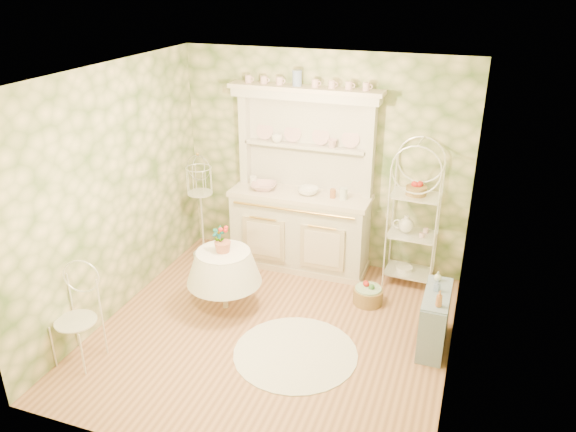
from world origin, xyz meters
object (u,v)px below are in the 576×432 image
(side_shelf, at_px, (434,321))
(round_table, at_px, (225,282))
(kitchen_dresser, at_px, (300,183))
(birdcage_stand, at_px, (201,205))
(bakers_rack, at_px, (414,218))
(floor_basket, at_px, (368,294))
(cafe_chair, at_px, (76,324))

(side_shelf, relative_size, round_table, 1.01)
(kitchen_dresser, distance_m, birdcage_stand, 1.37)
(bakers_rack, bearing_deg, side_shelf, -67.28)
(bakers_rack, height_order, side_shelf, bakers_rack)
(kitchen_dresser, distance_m, side_shelf, 2.32)
(round_table, bearing_deg, birdcage_stand, 127.89)
(floor_basket, bearing_deg, round_table, -157.21)
(bakers_rack, xyz_separation_m, birdcage_stand, (-2.69, -0.22, -0.12))
(cafe_chair, relative_size, floor_basket, 2.39)
(round_table, distance_m, birdcage_stand, 1.39)
(cafe_chair, xyz_separation_m, birdcage_stand, (0.12, 2.37, 0.32))
(cafe_chair, height_order, floor_basket, cafe_chair)
(kitchen_dresser, height_order, side_shelf, kitchen_dresser)
(round_table, xyz_separation_m, cafe_chair, (-0.94, -1.33, 0.09))
(birdcage_stand, distance_m, floor_basket, 2.44)
(bakers_rack, xyz_separation_m, side_shelf, (0.42, -1.19, -0.58))
(kitchen_dresser, distance_m, bakers_rack, 1.42)
(kitchen_dresser, height_order, birdcage_stand, kitchen_dresser)
(bakers_rack, bearing_deg, round_table, -142.86)
(side_shelf, relative_size, cafe_chair, 0.79)
(bakers_rack, relative_size, birdcage_stand, 1.16)
(round_table, height_order, cafe_chair, cafe_chair)
(kitchen_dresser, bearing_deg, birdcage_stand, -171.67)
(kitchen_dresser, relative_size, birdcage_stand, 1.55)
(round_table, xyz_separation_m, birdcage_stand, (-0.81, 1.05, 0.41))
(kitchen_dresser, bearing_deg, round_table, -111.19)
(bakers_rack, relative_size, round_table, 2.64)
(kitchen_dresser, bearing_deg, cafe_chair, -118.88)
(birdcage_stand, bearing_deg, cafe_chair, -92.94)
(bakers_rack, bearing_deg, birdcage_stand, -172.23)
(birdcage_stand, height_order, floor_basket, birdcage_stand)
(kitchen_dresser, relative_size, floor_basket, 6.53)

